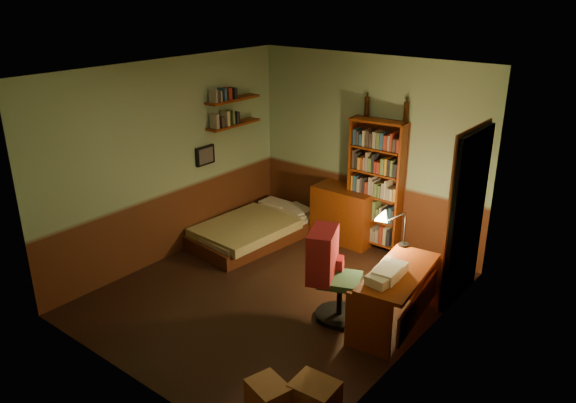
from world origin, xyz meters
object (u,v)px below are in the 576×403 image
Objects in this scene: desk_lamp at (406,220)px; office_chair at (340,281)px; cardboard_box_a at (268,396)px; dresser at (344,215)px; bookshelf at (375,186)px; cardboard_box_b at (315,396)px; mini_stereo at (361,184)px; bed at (254,223)px; desk at (397,299)px.

office_chair is at bearing -94.80° from desk_lamp.
cardboard_box_a is at bearing -101.85° from office_chair.
dresser is at bearing 112.70° from cardboard_box_a.
bookshelf reaches higher than cardboard_box_b.
desk_lamp reaches higher than cardboard_box_b.
office_chair is at bearing 101.20° from cardboard_box_a.
cardboard_box_a is at bearing -141.71° from cardboard_box_b.
mini_stereo is 3.58m from cardboard_box_b.
dresser reaches higher than bed.
dresser is 3.58m from cardboard_box_a.
cardboard_box_b is at bearing -74.92° from bookshelf.
bed is 1.79m from bookshelf.
desk_lamp is 2.33m from cardboard_box_b.
cardboard_box_a is (1.38, -3.29, -0.26)m from dresser.
bed is 2.01× the size of dresser.
mini_stereo reaches higher than desk.
office_chair reaches higher than cardboard_box_b.
cardboard_box_b is (1.69, -3.04, -0.26)m from dresser.
mini_stereo is (1.18, 0.92, 0.59)m from bed.
cardboard_box_b is at bearing -63.73° from mini_stereo.
cardboard_box_b is (2.69, -2.25, -0.13)m from bed.
dresser is 0.66m from bookshelf.
bed is 1.61m from mini_stereo.
cardboard_box_b is at bearing -33.67° from bed.
bed is at bearing -142.13° from dresser.
office_chair is (0.88, -1.85, -0.40)m from mini_stereo.
dresser is at bearing 98.73° from office_chair.
desk_lamp is (1.37, -0.89, 0.58)m from dresser.
cardboard_box_a is at bearing -81.20° from bookshelf.
dresser is at bearing 119.05° from cardboard_box_b.
cardboard_box_b is (0.31, 0.25, 0.00)m from cardboard_box_a.
desk_lamp reaches higher than mini_stereo.
desk_lamp is at bearing 98.39° from cardboard_box_b.
dresser is 0.97× the size of office_chair.
office_chair is (2.07, -0.93, 0.19)m from bed.
desk is (2.63, -0.68, 0.07)m from bed.
dresser is at bearing -175.59° from bookshelf.
desk is at bearing 82.17° from cardboard_box_a.
cardboard_box_b is at bearing -61.50° from dresser.
cardboard_box_b is at bearing 38.29° from cardboard_box_a.
desk_lamp reaches higher than bed.
cardboard_box_b reaches higher than cardboard_box_a.
dresser reaches higher than cardboard_box_b.
dresser reaches higher than desk.
mini_stereo reaches higher than cardboard_box_a.
office_chair is at bearing -77.35° from bookshelf.
mini_stereo reaches higher than bed.
desk is 1.85m from cardboard_box_a.
bookshelf is at bearing 37.93° from bed.
mini_stereo is 0.69× the size of cardboard_box_b.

